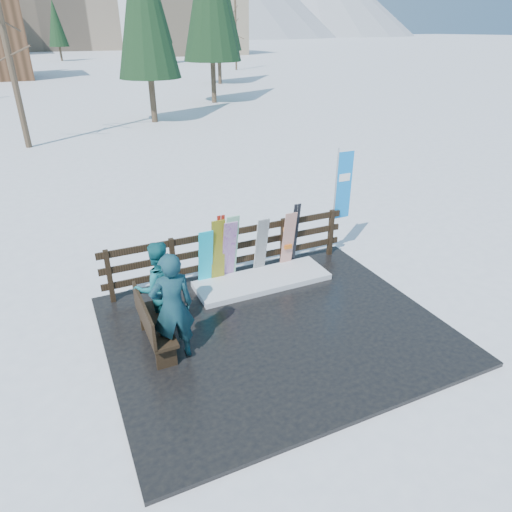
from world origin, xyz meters
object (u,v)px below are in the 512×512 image
snowboard_1 (231,248)px  rental_flag (341,190)px  snowboard_5 (288,241)px  snowboard_2 (218,252)px  bench (151,323)px  snowboard_3 (229,251)px  person_front (172,307)px  person_back (158,288)px  snowboard_4 (261,247)px  snowboard_0 (206,259)px

snowboard_1 → rental_flag: (2.92, 0.27, 0.81)m
snowboard_5 → rental_flag: size_ratio=0.55×
snowboard_2 → snowboard_1: bearing=-0.0°
bench → snowboard_5: 3.87m
snowboard_3 → person_front: person_front is taller
bench → snowboard_5: size_ratio=1.06×
snowboard_2 → person_back: (-1.55, -1.14, 0.12)m
snowboard_1 → snowboard_4: bearing=0.0°
snowboard_4 → snowboard_3: bearing=180.0°
snowboard_2 → bench: bearing=-138.3°
snowboard_5 → rental_flag: bearing=10.0°
snowboard_3 → person_front: 2.68m
snowboard_1 → snowboard_5: bearing=0.0°
bench → snowboard_3: (2.07, 1.62, 0.21)m
bench → rental_flag: rental_flag is taller
bench → snowboard_3: 2.64m
snowboard_1 → snowboard_3: (-0.05, 0.00, -0.06)m
snowboard_1 → snowboard_2: 0.30m
bench → person_front: person_front is taller
snowboard_3 → snowboard_5: bearing=0.0°
snowboard_1 → snowboard_3: size_ratio=1.09×
snowboard_3 → snowboard_4: (0.76, 0.00, -0.04)m
snowboard_3 → person_back: bearing=-147.6°
rental_flag → person_front: (-4.74, -2.27, -0.64)m
bench → snowboard_4: 3.27m
person_front → snowboard_2: bearing=-126.2°
snowboard_3 → snowboard_4: bearing=0.0°
snowboard_4 → snowboard_5: bearing=0.0°
bench → snowboard_2: (1.82, 1.62, 0.24)m
bench → person_front: size_ratio=0.78×
snowboard_3 → snowboard_2: bearing=180.0°
bench → snowboard_1: snowboard_1 is taller
snowboard_1 → person_back: (-1.84, -1.14, 0.09)m
snowboard_0 → snowboard_2: bearing=0.0°
snowboard_4 → person_back: size_ratio=0.79×
person_back → bench: bearing=57.1°
bench → snowboard_3: size_ratio=1.01×
snowboard_3 → person_front: bearing=-131.5°
bench → snowboard_1: size_ratio=0.93×
snowboard_0 → snowboard_2: size_ratio=0.89×
snowboard_0 → snowboard_4: bearing=0.0°
snowboard_2 → snowboard_5: snowboard_2 is taller
snowboard_5 → snowboard_3: bearing=-180.0°
snowboard_0 → snowboard_1: size_ratio=0.84×
snowboard_0 → snowboard_1: 0.60m
snowboard_4 → snowboard_2: bearing=180.0°
snowboard_4 → bench: bearing=-150.2°
person_front → person_back: bearing=-87.3°
snowboard_5 → snowboard_1: bearing=-180.0°
snowboard_4 → person_back: bearing=-156.0°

